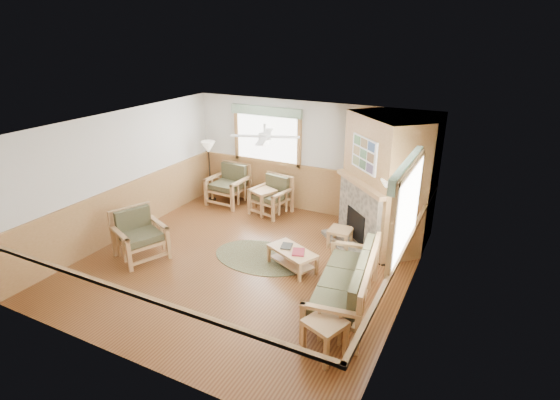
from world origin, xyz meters
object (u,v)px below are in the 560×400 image
at_px(armchair_back_left, 228,185).
at_px(coffee_table, 292,259).
at_px(sofa, 344,283).
at_px(armchair_back_right, 271,196).
at_px(end_table_chairs, 263,201).
at_px(floor_lamp_right, 387,223).
at_px(floor_lamp_left, 210,171).
at_px(armchair_left, 140,235).
at_px(end_table_sofa, 325,338).
at_px(footstool, 340,238).

bearing_deg(armchair_back_left, coffee_table, -35.38).
bearing_deg(sofa, armchair_back_right, -143.69).
bearing_deg(end_table_chairs, armchair_back_right, 24.82).
height_order(sofa, floor_lamp_right, floor_lamp_right).
xyz_separation_m(armchair_back_right, coffee_table, (1.61, -2.17, -0.26)).
height_order(coffee_table, floor_lamp_right, floor_lamp_right).
bearing_deg(armchair_back_left, sofa, -33.50).
xyz_separation_m(sofa, armchair_back_left, (-4.17, 3.03, 0.02)).
relative_size(armchair_back_left, end_table_chairs, 1.65).
xyz_separation_m(armchair_back_right, floor_lamp_left, (-1.83, 0.06, 0.34)).
relative_size(armchair_back_right, end_table_chairs, 1.50).
xyz_separation_m(sofa, armchair_left, (-4.13, -0.18, -0.00)).
bearing_deg(sofa, end_table_chairs, -141.21).
bearing_deg(floor_lamp_right, armchair_back_left, 163.97).
xyz_separation_m(armchair_left, end_table_chairs, (1.06, 3.05, -0.18)).
distance_m(armchair_back_right, end_table_chairs, 0.24).
bearing_deg(end_table_sofa, footstool, 105.87).
xyz_separation_m(sofa, footstool, (-0.77, 2.04, -0.28)).
bearing_deg(armchair_back_right, armchair_back_left, -172.37).
bearing_deg(armchair_back_left, armchair_left, -86.70).
distance_m(armchair_back_left, floor_lamp_right, 4.59).
bearing_deg(coffee_table, end_table_sofa, -29.24).
xyz_separation_m(end_table_chairs, footstool, (2.29, -0.83, -0.11)).
bearing_deg(end_table_sofa, floor_lamp_right, 88.25).
distance_m(armchair_back_left, armchair_back_right, 1.29).
bearing_deg(coffee_table, floor_lamp_left, 171.54).
bearing_deg(floor_lamp_left, armchair_back_right, -1.95).
bearing_deg(armchair_back_left, end_table_chairs, -5.76).
height_order(armchair_back_left, footstool, armchair_back_left).
bearing_deg(end_table_chairs, armchair_left, -109.21).
distance_m(armchair_back_right, floor_lamp_right, 3.35).
bearing_deg(floor_lamp_left, end_table_chairs, -4.96).
distance_m(coffee_table, footstool, 1.35).
distance_m(end_table_sofa, footstool, 3.31).
xyz_separation_m(sofa, floor_lamp_right, (0.22, 1.76, 0.37)).
relative_size(sofa, floor_lamp_right, 1.22).
bearing_deg(footstool, sofa, -69.21).
bearing_deg(armchair_left, sofa, -63.91).
relative_size(armchair_back_right, floor_lamp_left, 0.57).
xyz_separation_m(armchair_back_right, floor_lamp_right, (3.11, -1.18, 0.40)).
bearing_deg(coffee_table, end_table_chairs, 155.05).
relative_size(armchair_back_left, floor_lamp_left, 0.63).
distance_m(end_table_chairs, footstool, 2.44).
bearing_deg(armchair_back_left, floor_lamp_right, -13.57).
relative_size(footstool, floor_lamp_right, 0.27).
height_order(armchair_back_left, armchair_back_right, armchair_back_left).
bearing_deg(sofa, armchair_left, -95.58).
height_order(end_table_chairs, floor_lamp_left, floor_lamp_left).
xyz_separation_m(sofa, end_table_chairs, (-3.06, 2.87, -0.18)).
xyz_separation_m(armchair_back_right, armchair_left, (-1.24, -3.13, 0.03)).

